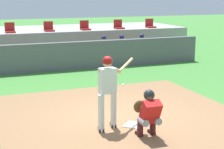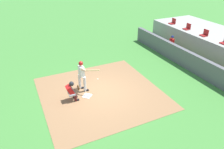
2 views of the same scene
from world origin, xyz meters
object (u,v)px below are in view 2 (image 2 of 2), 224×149
object	(u,v)px
catcher_crouched	(72,90)
stadium_seat_1	(187,28)
dugout_player_0	(170,43)
batter_at_plate	(82,74)
stadium_seat_0	(173,22)
stadium_seat_2	(205,34)
home_plate	(87,96)

from	to	relation	value
catcher_crouched	stadium_seat_1	bearing A→B (deg)	108.71
catcher_crouched	dugout_player_0	xyz separation A→B (m)	(-3.19, 8.93, 0.06)
batter_at_plate	stadium_seat_0	distance (m)	11.31
batter_at_plate	dugout_player_0	distance (m)	8.53
stadium_seat_0	stadium_seat_2	distance (m)	3.71
batter_at_plate	dugout_player_0	size ratio (longest dim) A/B	1.39
home_plate	stadium_seat_1	bearing A→B (deg)	110.05
batter_at_plate	stadium_seat_1	bearing A→B (deg)	106.63
batter_at_plate	stadium_seat_2	xyz separation A→B (m)	(-1.18, 10.18, 0.50)
batter_at_plate	stadium_seat_0	xyz separation A→B (m)	(-4.90, 10.18, 0.50)
batter_at_plate	stadium_seat_2	bearing A→B (deg)	96.63
batter_at_plate	home_plate	bearing A→B (deg)	-0.01
stadium_seat_0	catcher_crouched	bearing A→B (deg)	-63.06
catcher_crouched	home_plate	bearing A→B (deg)	89.88
stadium_seat_1	stadium_seat_0	bearing A→B (deg)	180.00
dugout_player_0	stadium_seat_1	bearing A→B (deg)	104.39
stadium_seat_0	stadium_seat_2	size ratio (longest dim) A/B	1.00
home_plate	catcher_crouched	xyz separation A→B (m)	(-0.00, -0.78, 0.59)
home_plate	stadium_seat_2	xyz separation A→B (m)	(-1.86, 10.18, 1.51)
stadium_seat_2	stadium_seat_1	bearing A→B (deg)	180.00
dugout_player_0	stadium_seat_0	bearing A→B (deg)	139.46
dugout_player_0	stadium_seat_0	distance (m)	3.25
stadium_seat_0	dugout_player_0	bearing A→B (deg)	-40.54
dugout_player_0	home_plate	bearing A→B (deg)	-68.60
catcher_crouched	dugout_player_0	bearing A→B (deg)	109.67
stadium_seat_0	stadium_seat_1	distance (m)	1.86
catcher_crouched	stadium_seat_0	bearing A→B (deg)	116.94
home_plate	stadium_seat_2	world-z (taller)	stadium_seat_2
catcher_crouched	stadium_seat_1	xyz separation A→B (m)	(-3.71, 10.96, 0.93)
batter_at_plate	catcher_crouched	distance (m)	1.12
batter_at_plate	stadium_seat_0	size ratio (longest dim) A/B	3.76
dugout_player_0	catcher_crouched	bearing A→B (deg)	-70.33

